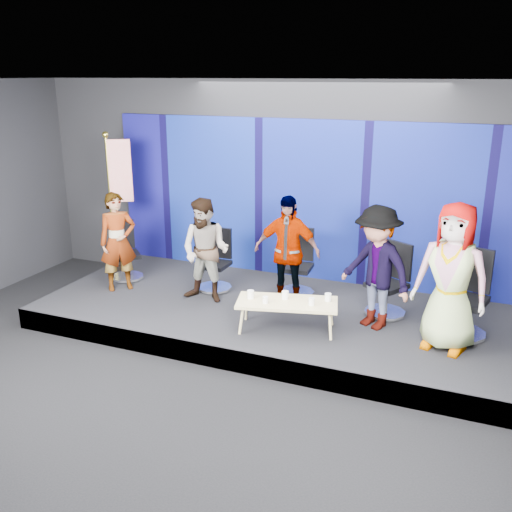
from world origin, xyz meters
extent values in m
plane|color=black|center=(0.00, 0.00, 0.00)|extent=(10.00, 10.00, 0.00)
cube|color=black|center=(0.00, 4.00, 1.75)|extent=(10.00, 0.02, 3.50)
cube|color=black|center=(0.00, 0.00, 3.50)|extent=(10.00, 8.00, 0.02)
cube|color=black|center=(0.00, 2.50, 0.15)|extent=(7.00, 3.00, 0.30)
cube|color=#0C064C|center=(0.00, 3.95, 1.60)|extent=(7.00, 0.08, 2.60)
cylinder|color=silver|center=(-2.77, 2.70, 0.33)|extent=(0.76, 0.76, 0.05)
cylinder|color=silver|center=(-2.77, 2.70, 0.53)|extent=(0.06, 0.06, 0.36)
cube|color=black|center=(-2.77, 2.70, 0.71)|extent=(0.61, 0.61, 0.06)
cube|color=black|center=(-2.92, 2.85, 1.01)|extent=(0.31, 0.31, 0.49)
imported|color=black|center=(-2.60, 2.28, 1.08)|extent=(0.66, 0.66, 1.55)
cylinder|color=silver|center=(-1.20, 2.80, 0.33)|extent=(0.55, 0.55, 0.05)
cylinder|color=silver|center=(-1.20, 2.80, 0.54)|extent=(0.06, 0.06, 0.36)
cube|color=black|center=(-1.20, 2.80, 0.72)|extent=(0.44, 0.44, 0.06)
cube|color=black|center=(-1.20, 3.02, 1.02)|extent=(0.40, 0.05, 0.50)
imported|color=black|center=(-1.11, 2.36, 1.08)|extent=(0.76, 0.60, 1.57)
cylinder|color=silver|center=(0.06, 3.09, 0.33)|extent=(0.61, 0.61, 0.06)
cylinder|color=silver|center=(0.06, 3.09, 0.55)|extent=(0.07, 0.07, 0.38)
cube|color=black|center=(0.06, 3.09, 0.74)|extent=(0.49, 0.49, 0.07)
cube|color=black|center=(0.04, 3.32, 1.06)|extent=(0.42, 0.08, 0.53)
imported|color=black|center=(0.06, 2.64, 1.13)|extent=(1.00, 0.47, 1.66)
cylinder|color=silver|center=(1.48, 2.82, 0.33)|extent=(0.79, 0.79, 0.06)
cylinder|color=silver|center=(1.48, 2.82, 0.55)|extent=(0.07, 0.07, 0.39)
cube|color=black|center=(1.48, 2.82, 0.75)|extent=(0.63, 0.63, 0.07)
cube|color=black|center=(1.59, 3.03, 1.07)|extent=(0.40, 0.25, 0.53)
imported|color=black|center=(1.40, 2.38, 1.14)|extent=(1.25, 1.06, 1.67)
cylinder|color=silver|center=(2.52, 2.51, 0.33)|extent=(0.79, 0.79, 0.06)
cylinder|color=silver|center=(2.52, 2.51, 0.58)|extent=(0.08, 0.08, 0.43)
cube|color=black|center=(2.52, 2.51, 0.79)|extent=(0.63, 0.63, 0.08)
cube|color=black|center=(2.59, 2.76, 1.15)|extent=(0.47, 0.17, 0.59)
imported|color=black|center=(2.35, 2.09, 1.23)|extent=(1.02, 0.80, 1.85)
cube|color=tan|center=(0.35, 1.83, 0.69)|extent=(1.42, 0.87, 0.04)
cylinder|color=tan|center=(-0.16, 1.48, 0.48)|extent=(0.04, 0.04, 0.37)
cylinder|color=tan|center=(-0.26, 1.90, 0.48)|extent=(0.04, 0.04, 0.37)
cylinder|color=tan|center=(0.97, 1.76, 0.48)|extent=(0.04, 0.04, 0.37)
cylinder|color=tan|center=(0.86, 2.18, 0.48)|extent=(0.04, 0.04, 0.37)
cylinder|color=white|center=(-0.14, 1.75, 0.76)|extent=(0.09, 0.09, 0.11)
cylinder|color=white|center=(0.11, 1.67, 0.75)|extent=(0.08, 0.08, 0.09)
cylinder|color=white|center=(0.30, 1.91, 0.76)|extent=(0.09, 0.09, 0.11)
cylinder|color=white|center=(0.69, 1.84, 0.75)|extent=(0.08, 0.08, 0.10)
cylinder|color=white|center=(0.85, 2.05, 0.76)|extent=(0.09, 0.09, 0.10)
cylinder|color=black|center=(-3.25, 3.05, 0.35)|extent=(0.32, 0.32, 0.10)
cylinder|color=#B0A038|center=(-3.25, 3.05, 1.49)|extent=(0.04, 0.04, 2.17)
sphere|color=#B0A038|center=(-3.25, 3.05, 2.62)|extent=(0.11, 0.11, 0.11)
cube|color=red|center=(-3.07, 3.13, 2.03)|extent=(0.36, 0.23, 1.04)
camera|label=1|loc=(2.61, -4.78, 3.57)|focal=40.00mm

